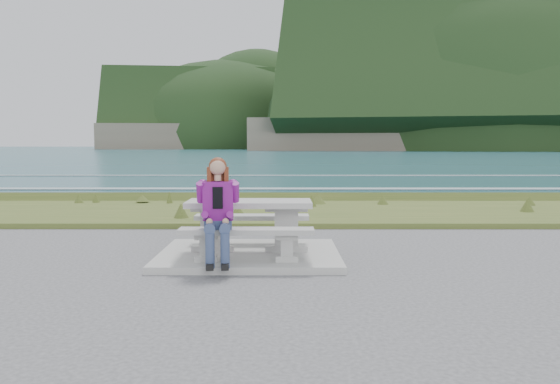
{
  "coord_description": "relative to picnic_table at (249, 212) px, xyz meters",
  "views": [
    {
      "loc": [
        0.46,
        -7.88,
        1.67
      ],
      "look_at": [
        0.44,
        1.2,
        0.87
      ],
      "focal_mm": 35.0,
      "sensor_mm": 36.0,
      "label": 1
    }
  ],
  "objects": [
    {
      "name": "concrete_slab",
      "position": [
        -0.0,
        0.0,
        -0.63
      ],
      "size": [
        2.6,
        2.1,
        0.1
      ],
      "primitive_type": "cube",
      "color": "#9D9D98",
      "rests_on": "ground"
    },
    {
      "name": "picnic_table",
      "position": [
        0.0,
        0.0,
        0.0
      ],
      "size": [
        1.8,
        0.75,
        0.75
      ],
      "color": "#9D9D98",
      "rests_on": "concrete_slab"
    },
    {
      "name": "bench_landward",
      "position": [
        0.0,
        -0.7,
        -0.23
      ],
      "size": [
        1.8,
        0.35,
        0.45
      ],
      "color": "#9D9D98",
      "rests_on": "concrete_slab"
    },
    {
      "name": "bench_seaward",
      "position": [
        0.0,
        0.7,
        -0.23
      ],
      "size": [
        1.8,
        0.35,
        0.45
      ],
      "color": "#9D9D98",
      "rests_on": "concrete_slab"
    },
    {
      "name": "grass_verge",
      "position": [
        -0.0,
        5.0,
        -0.68
      ],
      "size": [
        160.0,
        4.5,
        0.22
      ],
      "primitive_type": "cube",
      "color": "#36501E",
      "rests_on": "ground"
    },
    {
      "name": "shore_drop",
      "position": [
        -0.0,
        7.9,
        -0.68
      ],
      "size": [
        160.0,
        0.8,
        2.2
      ],
      "primitive_type": "cube",
      "color": "#685D4E",
      "rests_on": "ground"
    },
    {
      "name": "ocean",
      "position": [
        -0.0,
        25.09,
        -2.42
      ],
      "size": [
        1600.0,
        1600.0,
        0.09
      ],
      "color": "#21535F",
      "rests_on": "ground"
    },
    {
      "name": "headland_range",
      "position": [
        190.43,
        398.43,
        9.22
      ],
      "size": [
        729.83,
        363.95,
        182.57
      ],
      "color": "#685D4E",
      "rests_on": "ground"
    },
    {
      "name": "seated_woman",
      "position": [
        -0.36,
        -0.83,
        -0.07
      ],
      "size": [
        0.44,
        0.71,
        1.4
      ],
      "rotation": [
        0.0,
        0.0,
        0.08
      ],
      "color": "navy",
      "rests_on": "concrete_slab"
    }
  ]
}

